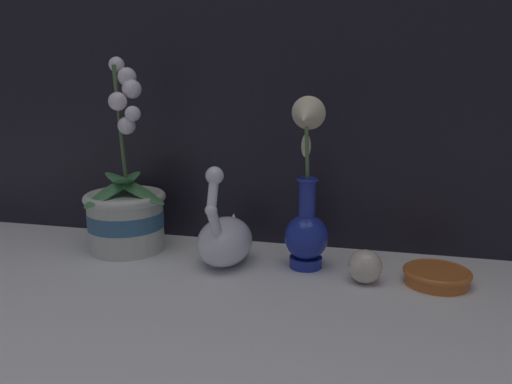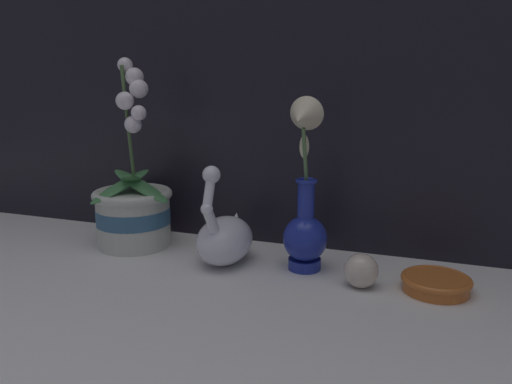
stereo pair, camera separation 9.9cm
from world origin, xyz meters
name	(u,v)px [view 1 (the left image)]	position (x,y,z in m)	size (l,w,h in m)	color
ground_plane	(247,287)	(0.00, 0.00, 0.00)	(2.80, 2.80, 0.00)	silver
orchid_potted_plant	(126,210)	(-0.31, 0.14, 0.09)	(0.20, 0.23, 0.41)	beige
swan_figurine	(225,238)	(-0.07, 0.10, 0.05)	(0.11, 0.18, 0.21)	white
blue_vase	(306,208)	(0.09, 0.11, 0.12)	(0.09, 0.12, 0.34)	navy
glass_sphere	(365,266)	(0.20, 0.07, 0.03)	(0.06, 0.06, 0.06)	beige
amber_dish	(437,275)	(0.33, 0.10, 0.02)	(0.12, 0.12, 0.03)	#C66628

